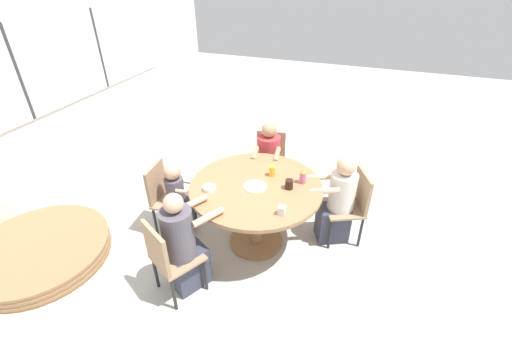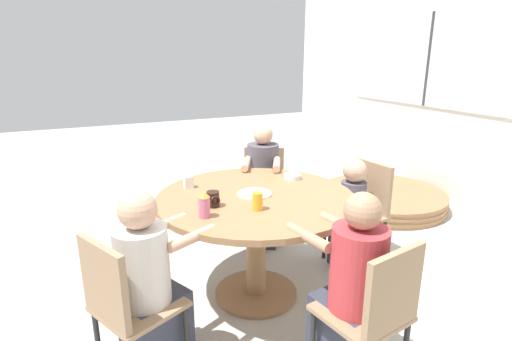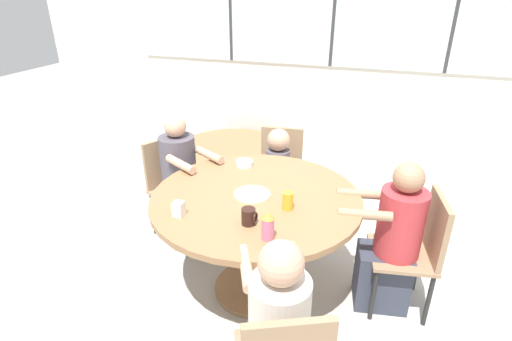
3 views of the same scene
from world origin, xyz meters
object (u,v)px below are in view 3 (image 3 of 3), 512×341
object	(u,v)px
chair_for_man_blue_shirt	(418,245)
person_man_blue_shirt	(391,245)
person_man_teal_shirt	(277,338)
folded_table_stack	(232,154)
chair_for_toddler	(280,167)
bowl_white_shallow	(245,163)
chair_for_woman_green_shirt	(172,180)
person_toddler	(277,180)
milk_carton_small	(179,209)
coffee_mug	(249,216)
juice_glass	(288,201)
person_woman_green_shirt	(183,187)
sippy_cup	(268,225)

from	to	relation	value
chair_for_man_blue_shirt	person_man_blue_shirt	world-z (taller)	person_man_blue_shirt
person_man_teal_shirt	folded_table_stack	bearing A→B (deg)	90.62
chair_for_toddler	bowl_white_shallow	world-z (taller)	chair_for_toddler
chair_for_woman_green_shirt	person_toddler	distance (m)	0.92
chair_for_toddler	chair_for_man_blue_shirt	bearing A→B (deg)	136.68
bowl_white_shallow	person_man_teal_shirt	bearing A→B (deg)	-63.55
chair_for_woman_green_shirt	chair_for_toddler	world-z (taller)	same
person_man_blue_shirt	person_man_teal_shirt	distance (m)	1.08
person_man_teal_shirt	milk_carton_small	bearing A→B (deg)	124.48
person_man_teal_shirt	chair_for_toddler	bearing A→B (deg)	79.95
coffee_mug	juice_glass	world-z (taller)	juice_glass
person_toddler	bowl_white_shallow	bearing A→B (deg)	68.54
chair_for_man_blue_shirt	person_man_blue_shirt	xyz separation A→B (m)	(-0.16, -0.03, -0.02)
person_woman_green_shirt	person_man_teal_shirt	xyz separation A→B (m)	(1.16, -1.23, -0.02)
sippy_cup	bowl_white_shallow	world-z (taller)	sippy_cup
juice_glass	milk_carton_small	distance (m)	0.65
chair_for_woman_green_shirt	folded_table_stack	world-z (taller)	chair_for_woman_green_shirt
person_woman_green_shirt	coffee_mug	world-z (taller)	person_woman_green_shirt
person_woman_green_shirt	coffee_mug	bearing A→B (deg)	76.93
person_woman_green_shirt	folded_table_stack	bearing A→B (deg)	-143.65
chair_for_woman_green_shirt	juice_glass	world-z (taller)	juice_glass
person_woman_green_shirt	milk_carton_small	xyz separation A→B (m)	(0.43, -0.80, 0.32)
milk_carton_small	person_man_teal_shirt	bearing A→B (deg)	-30.43
chair_for_toddler	juice_glass	size ratio (longest dim) A/B	7.51
juice_glass	bowl_white_shallow	distance (m)	0.69
person_toddler	person_man_teal_shirt	bearing A→B (deg)	99.21
chair_for_toddler	person_man_teal_shirt	bearing A→B (deg)	98.47
bowl_white_shallow	juice_glass	bearing A→B (deg)	-47.73
juice_glass	person_toddler	bearing A→B (deg)	108.86
chair_for_woman_green_shirt	chair_for_toddler	bearing A→B (deg)	152.52
chair_for_woman_green_shirt	juice_glass	xyz separation A→B (m)	(1.16, -0.60, 0.33)
sippy_cup	juice_glass	world-z (taller)	sippy_cup
person_toddler	folded_table_stack	size ratio (longest dim) A/B	0.65
juice_glass	coffee_mug	bearing A→B (deg)	-125.68
folded_table_stack	person_man_blue_shirt	bearing A→B (deg)	-45.57
person_man_blue_shirt	person_woman_green_shirt	bearing A→B (deg)	70.78
person_woman_green_shirt	juice_glass	world-z (taller)	person_woman_green_shirt
coffee_mug	juice_glass	bearing A→B (deg)	54.32
chair_for_woman_green_shirt	folded_table_stack	distance (m)	1.64
folded_table_stack	person_man_teal_shirt	bearing A→B (deg)	-64.29
milk_carton_small	chair_for_woman_green_shirt	bearing A→B (deg)	123.06
person_man_blue_shirt	milk_carton_small	bearing A→B (deg)	103.33
person_man_blue_shirt	person_toddler	size ratio (longest dim) A/B	1.17
person_toddler	milk_carton_small	size ratio (longest dim) A/B	10.34
person_woman_green_shirt	folded_table_stack	xyz separation A→B (m)	(-0.23, 1.66, -0.41)
chair_for_toddler	person_toddler	xyz separation A→B (m)	(0.02, -0.15, -0.06)
chair_for_man_blue_shirt	juice_glass	size ratio (longest dim) A/B	7.51
coffee_mug	sippy_cup	size ratio (longest dim) A/B	0.60
person_toddler	sippy_cup	distance (m)	1.43
chair_for_woman_green_shirt	person_woman_green_shirt	bearing A→B (deg)	90.00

